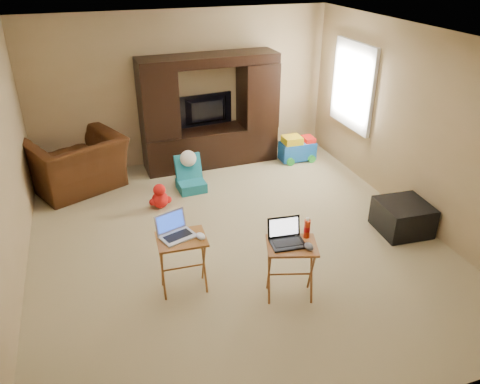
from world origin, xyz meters
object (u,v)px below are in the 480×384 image
object	(u,v)px
entertainment_center	(210,112)
mouse_left	(201,236)
child_rocker	(191,174)
water_bottle	(307,229)
television	(208,111)
laptop_left	(177,227)
plush_toy	(160,196)
recliner	(77,163)
laptop_right	(288,234)
push_toy	(297,148)
mouse_right	(309,246)
ottoman	(403,217)
tray_table_right	(290,271)
tray_table_left	(183,264)

from	to	relation	value
entertainment_center	mouse_left	world-z (taller)	entertainment_center
child_rocker	water_bottle	bearing A→B (deg)	-80.22
television	laptop_left	xyz separation A→B (m)	(-1.21, -3.28, -0.10)
plush_toy	laptop_left	distance (m)	1.96
recliner	laptop_left	size ratio (longest dim) A/B	3.71
laptop_right	water_bottle	distance (m)	0.25
child_rocker	push_toy	distance (m)	2.09
mouse_right	push_toy	bearing A→B (deg)	66.54
push_toy	mouse_right	size ratio (longest dim) A/B	4.62
ottoman	tray_table_right	xyz separation A→B (m)	(-1.94, -0.73, 0.13)
laptop_right	mouse_right	world-z (taller)	laptop_right
tray_table_left	mouse_left	bearing A→B (deg)	-17.54
plush_toy	laptop_left	world-z (taller)	laptop_left
push_toy	recliner	bearing A→B (deg)	179.31
entertainment_center	plush_toy	size ratio (longest dim) A/B	6.09
mouse_left	laptop_left	bearing A→B (deg)	155.56
ottoman	laptop_left	world-z (taller)	laptop_left
tray_table_left	water_bottle	world-z (taller)	water_bottle
mouse_left	child_rocker	bearing A→B (deg)	79.68
child_rocker	recliner	bearing A→B (deg)	155.71
push_toy	mouse_right	xyz separation A→B (m)	(-1.47, -3.39, 0.46)
laptop_right	push_toy	bearing A→B (deg)	68.40
entertainment_center	recliner	distance (m)	2.26
ottoman	laptop_right	size ratio (longest dim) A/B	1.81
laptop_left	laptop_right	world-z (taller)	laptop_left
television	tray_table_left	xyz separation A→B (m)	(-1.18, -3.31, -0.55)
child_rocker	tray_table_left	world-z (taller)	tray_table_left
tray_table_left	mouse_right	xyz separation A→B (m)	(1.17, -0.59, 0.36)
entertainment_center	recliner	world-z (taller)	entertainment_center
ottoman	mouse_right	world-z (taller)	mouse_right
tray_table_left	laptop_left	size ratio (longest dim) A/B	1.91
mouse_left	water_bottle	size ratio (longest dim) A/B	0.66
television	entertainment_center	bearing A→B (deg)	83.89
push_toy	laptop_left	size ratio (longest dim) A/B	1.78
television	tray_table_right	distance (m)	3.83
laptop_left	mouse_right	xyz separation A→B (m)	(1.20, -0.62, -0.10)
ottoman	laptop_left	distance (m)	3.07
recliner	entertainment_center	bearing A→B (deg)	162.69
television	plush_toy	world-z (taller)	television
television	recliner	distance (m)	2.28
plush_toy	mouse_right	xyz separation A→B (m)	(1.10, -2.48, 0.50)
television	tray_table_left	size ratio (longest dim) A/B	1.41
tray_table_right	tray_table_left	bearing A→B (deg)	172.58
entertainment_center	water_bottle	world-z (taller)	entertainment_center
recliner	plush_toy	xyz separation A→B (m)	(1.08, -1.00, -0.23)
television	tray_table_left	distance (m)	3.56
laptop_left	laptop_right	bearing A→B (deg)	-44.13
mouse_right	water_bottle	distance (m)	0.22
tray_table_right	mouse_right	distance (m)	0.40
tray_table_right	laptop_right	size ratio (longest dim) A/B	1.91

